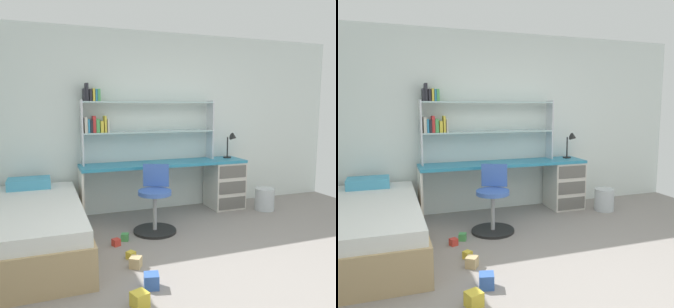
% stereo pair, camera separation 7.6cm
% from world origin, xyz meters
% --- Properties ---
extents(ground_plane, '(5.80, 6.19, 0.02)m').
position_xyz_m(ground_plane, '(0.00, 0.00, -0.01)').
color(ground_plane, gray).
extents(room_shell, '(5.80, 6.19, 2.55)m').
position_xyz_m(room_shell, '(-1.26, 1.27, 1.28)').
color(room_shell, silver).
rests_on(room_shell, ground_plane).
extents(desk, '(2.36, 0.50, 0.74)m').
position_xyz_m(desk, '(0.61, 2.32, 0.43)').
color(desk, teal).
rests_on(desk, ground_plane).
extents(bookshelf_hutch, '(1.89, 0.22, 1.07)m').
position_xyz_m(bookshelf_hutch, '(-0.49, 2.46, 1.34)').
color(bookshelf_hutch, silver).
rests_on(bookshelf_hutch, desk).
extents(desk_lamp, '(0.20, 0.17, 0.38)m').
position_xyz_m(desk_lamp, '(1.05, 2.37, 0.99)').
color(desk_lamp, black).
rests_on(desk_lamp, desk).
extents(swivel_chair, '(0.52, 0.52, 0.80)m').
position_xyz_m(swivel_chair, '(-0.40, 1.69, 0.32)').
color(swivel_chair, black).
rests_on(swivel_chair, ground_plane).
extents(bed_platform, '(1.12, 2.07, 0.63)m').
position_xyz_m(bed_platform, '(-1.82, 1.56, 0.26)').
color(bed_platform, tan).
rests_on(bed_platform, ground_plane).
extents(waste_bin, '(0.28, 0.28, 0.32)m').
position_xyz_m(waste_bin, '(1.39, 1.98, 0.16)').
color(waste_bin, silver).
rests_on(waste_bin, ground_plane).
extents(toy_block_yellow_0, '(0.10, 0.10, 0.08)m').
position_xyz_m(toy_block_yellow_0, '(-0.87, 1.02, 0.04)').
color(toy_block_yellow_0, gold).
rests_on(toy_block_yellow_0, ground_plane).
extents(toy_block_red_1, '(0.10, 0.10, 0.08)m').
position_xyz_m(toy_block_red_1, '(-0.94, 1.40, 0.04)').
color(toy_block_red_1, red).
rests_on(toy_block_red_1, ground_plane).
extents(toy_block_natural_2, '(0.14, 0.14, 0.10)m').
position_xyz_m(toy_block_natural_2, '(-0.87, 0.82, 0.05)').
color(toy_block_natural_2, tan).
rests_on(toy_block_natural_2, ground_plane).
extents(toy_block_blue_3, '(0.15, 0.15, 0.12)m').
position_xyz_m(toy_block_blue_3, '(-0.84, 0.42, 0.06)').
color(toy_block_blue_3, '#3860B7').
rests_on(toy_block_blue_3, ground_plane).
extents(toy_block_green_4, '(0.10, 0.10, 0.08)m').
position_xyz_m(toy_block_green_4, '(-0.81, 1.51, 0.04)').
color(toy_block_green_4, '#479E51').
rests_on(toy_block_green_4, ground_plane).
extents(toy_block_yellow_5, '(0.15, 0.15, 0.12)m').
position_xyz_m(toy_block_yellow_5, '(-1.01, 0.18, 0.06)').
color(toy_block_yellow_5, gold).
rests_on(toy_block_yellow_5, ground_plane).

